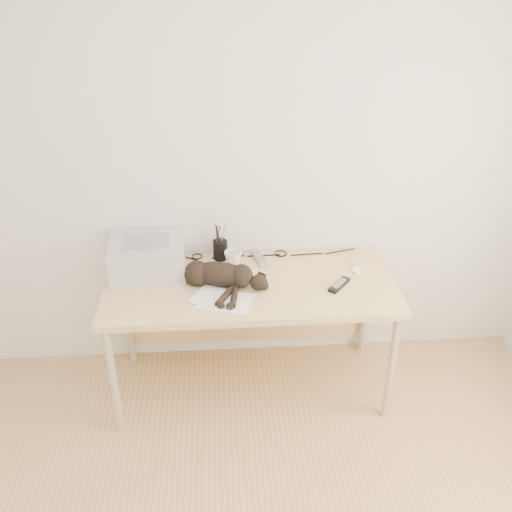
{
  "coord_description": "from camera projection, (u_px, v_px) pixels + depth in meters",
  "views": [
    {
      "loc": [
        -0.16,
        -1.26,
        2.41
      ],
      "look_at": [
        0.03,
        1.34,
        0.94
      ],
      "focal_mm": 40.0,
      "sensor_mm": 36.0,
      "label": 1
    }
  ],
  "objects": [
    {
      "name": "cable_tangle",
      "position": [
        247.0,
        255.0,
        3.4
      ],
      "size": [
        1.36,
        0.08,
        0.01
      ],
      "primitive_type": null,
      "color": "black",
      "rests_on": "desk"
    },
    {
      "name": "desk",
      "position": [
        250.0,
        295.0,
        3.27
      ],
      "size": [
        1.6,
        0.7,
        0.74
      ],
      "color": "#D8B67E",
      "rests_on": "floor"
    },
    {
      "name": "remote_black",
      "position": [
        339.0,
        285.0,
        3.1
      ],
      "size": [
        0.14,
        0.16,
        0.02
      ],
      "primitive_type": "cube",
      "rotation": [
        0.0,
        0.0,
        -0.69
      ],
      "color": "black",
      "rests_on": "desk"
    },
    {
      "name": "remote_grey",
      "position": [
        259.0,
        259.0,
        3.35
      ],
      "size": [
        0.09,
        0.19,
        0.02
      ],
      "primitive_type": "cube",
      "rotation": [
        0.0,
        0.0,
        0.21
      ],
      "color": "gray",
      "rests_on": "desk"
    },
    {
      "name": "pen_cup",
      "position": [
        220.0,
        249.0,
        3.34
      ],
      "size": [
        0.08,
        0.08,
        0.22
      ],
      "color": "black",
      "rests_on": "desk"
    },
    {
      "name": "mouse",
      "position": [
        357.0,
        269.0,
        3.23
      ],
      "size": [
        0.06,
        0.1,
        0.03
      ],
      "primitive_type": "ellipsoid",
      "rotation": [
        0.0,
        0.0,
        0.06
      ],
      "color": "silver",
      "rests_on": "desk"
    },
    {
      "name": "papers",
      "position": [
        222.0,
        300.0,
        2.98
      ],
      "size": [
        0.36,
        0.3,
        0.01
      ],
      "color": "white",
      "rests_on": "desk"
    },
    {
      "name": "cat",
      "position": [
        217.0,
        275.0,
        3.08
      ],
      "size": [
        0.61,
        0.39,
        0.14
      ],
      "rotation": [
        0.0,
        0.0,
        -0.28
      ],
      "color": "black",
      "rests_on": "desk"
    },
    {
      "name": "printer",
      "position": [
        148.0,
        257.0,
        3.2
      ],
      "size": [
        0.43,
        0.37,
        0.2
      ],
      "color": "#B1B2B7",
      "rests_on": "desk"
    },
    {
      "name": "mug",
      "position": [
        233.0,
        259.0,
        3.27
      ],
      "size": [
        0.14,
        0.14,
        0.09
      ],
      "primitive_type": "imported",
      "rotation": [
        0.0,
        0.0,
        1.08
      ],
      "color": "white",
      "rests_on": "desk"
    },
    {
      "name": "wall_back",
      "position": [
        246.0,
        164.0,
        3.17
      ],
      "size": [
        3.5,
        0.0,
        3.5
      ],
      "primitive_type": "plane",
      "rotation": [
        1.57,
        0.0,
        0.0
      ],
      "color": "silver",
      "rests_on": "floor"
    }
  ]
}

